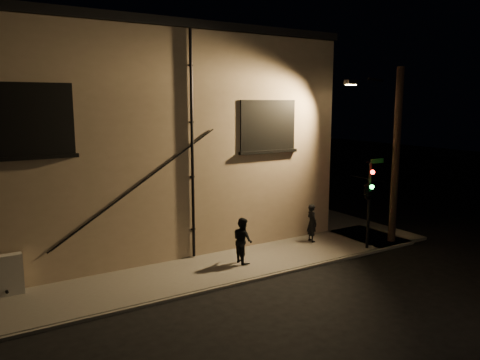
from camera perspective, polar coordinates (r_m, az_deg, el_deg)
ground at (r=16.58m, az=4.66°, el=-11.45°), size 90.00×90.00×0.00m
sidewalk at (r=20.66m, az=0.18°, el=-6.99°), size 21.00×16.00×0.12m
building at (r=22.38m, az=-15.47°, el=5.26°), size 16.20×12.23×8.80m
pedestrian_a at (r=19.90m, az=8.75°, el=-5.19°), size 0.46×0.63×1.59m
pedestrian_b at (r=17.11m, az=0.33°, el=-7.36°), size 0.67×0.85×1.68m
traffic_signal at (r=18.90m, az=15.35°, el=-1.14°), size 1.19×2.10×3.59m
streetlamp_pole at (r=20.22m, az=18.20°, el=3.21°), size 2.03×1.39×7.32m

